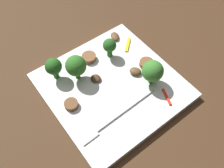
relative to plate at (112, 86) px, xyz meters
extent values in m
plane|color=#422B19|center=(0.00, 0.00, -0.01)|extent=(1.40, 1.40, 0.00)
cube|color=white|center=(0.00, 0.00, 0.00)|extent=(0.26, 0.26, 0.02)
cube|color=silver|center=(0.01, 0.06, 0.01)|extent=(0.15, 0.01, 0.00)
cube|color=silver|center=(0.10, 0.07, 0.01)|extent=(0.04, 0.02, 0.00)
cylinder|color=#296420|center=(-0.04, -0.07, 0.02)|extent=(0.01, 0.01, 0.02)
sphere|color=#235B1E|center=(-0.04, -0.07, 0.04)|extent=(0.03, 0.03, 0.03)
cylinder|color=#408630|center=(-0.07, 0.04, 0.02)|extent=(0.01, 0.01, 0.03)
sphere|color=#387A2D|center=(-0.07, 0.04, 0.05)|extent=(0.04, 0.04, 0.04)
cylinder|color=#347525|center=(0.05, -0.06, 0.02)|extent=(0.01, 0.01, 0.03)
sphere|color=#2D6B23|center=(0.05, -0.06, 0.05)|extent=(0.04, 0.04, 0.04)
cylinder|color=#296420|center=(0.08, -0.09, 0.02)|extent=(0.01, 0.01, 0.03)
sphere|color=#235B1E|center=(0.08, -0.09, 0.04)|extent=(0.03, 0.03, 0.03)
cylinder|color=brown|center=(0.00, -0.08, 0.01)|extent=(0.04, 0.04, 0.01)
cylinder|color=brown|center=(-0.09, 0.01, 0.01)|extent=(0.04, 0.04, 0.01)
cylinder|color=brown|center=(0.09, -0.01, 0.01)|extent=(0.04, 0.04, 0.01)
ellipsoid|color=#422B19|center=(0.02, -0.03, 0.01)|extent=(0.03, 0.03, 0.01)
ellipsoid|color=brown|center=(-0.09, -0.10, 0.01)|extent=(0.03, 0.03, 0.01)
ellipsoid|color=brown|center=(-0.06, 0.01, 0.01)|extent=(0.03, 0.03, 0.01)
cube|color=red|center=(-0.07, 0.09, 0.01)|extent=(0.02, 0.04, 0.00)
cube|color=yellow|center=(-0.10, -0.06, 0.01)|extent=(0.04, 0.03, 0.00)
camera|label=1|loc=(0.17, 0.22, 0.42)|focal=38.28mm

